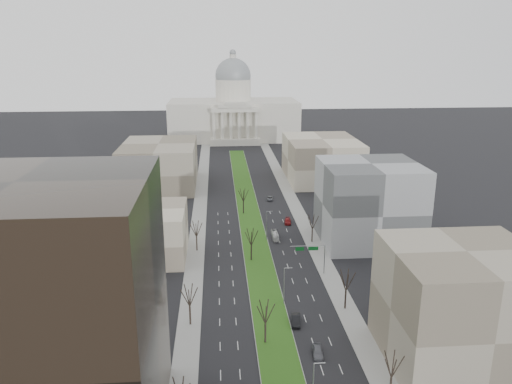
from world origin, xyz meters
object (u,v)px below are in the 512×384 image
car_black (296,320)px  car_red (288,221)px  car_grey_near (318,351)px  car_grey_far (270,198)px  box_van (275,236)px

car_black → car_red: car_black is taller
car_grey_near → car_grey_far: car_grey_near is taller
car_grey_far → car_black: bearing=-84.6°
car_grey_near → car_grey_far: size_ratio=1.03×
box_van → car_red: bearing=66.4°
car_red → car_grey_near: bearing=-86.5°
car_grey_near → box_van: (-1.18, 60.39, 0.18)m
car_black → car_grey_far: bearing=95.3°
car_black → box_van: box_van is taller
car_grey_far → car_grey_near: bearing=-83.0°
car_black → box_van: 48.81m
car_grey_near → car_red: bearing=92.8°
car_black → car_red: (7.00, 62.11, -0.12)m
car_red → car_grey_far: size_ratio=1.07×
car_red → box_van: 14.53m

